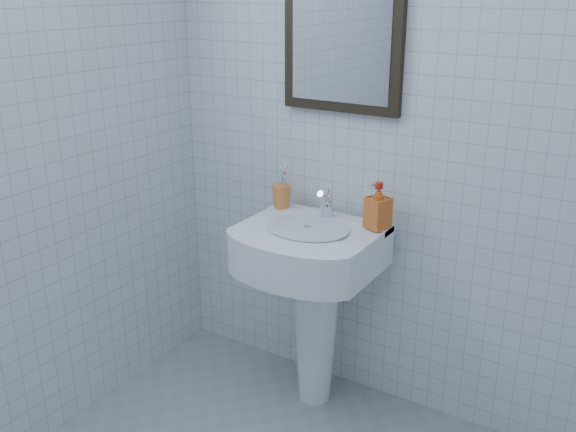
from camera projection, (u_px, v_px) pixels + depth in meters
The scene contains 6 objects.
wall_back at pixel (416, 116), 2.40m from camera, with size 2.20×0.02×2.50m, color silver.
washbasin at pixel (313, 285), 2.62m from camera, with size 0.54×0.39×0.83m.
faucet at pixel (326, 206), 2.59m from camera, with size 0.05×0.11×0.13m.
toothbrush_cup at pixel (282, 196), 2.71m from camera, with size 0.08×0.08×0.10m, color orange, non-canonical shape.
soap_dispenser at pixel (378, 206), 2.47m from camera, with size 0.08×0.08×0.18m, color #C84413.
wall_mirror at pixel (342, 30), 2.44m from camera, with size 0.50×0.04×0.62m.
Camera 1 is at (0.86, -1.08, 1.72)m, focal length 40.00 mm.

